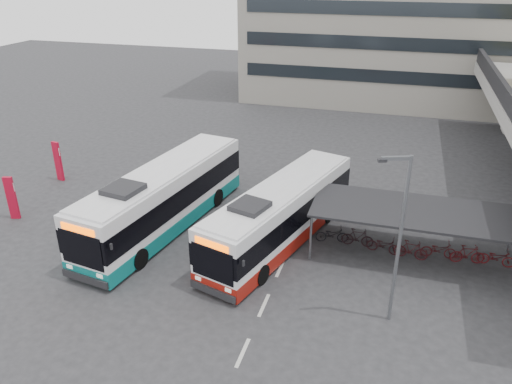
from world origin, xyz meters
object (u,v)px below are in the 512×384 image
(pedestrian, at_px, (182,205))
(bus_teal, at_px, (164,198))
(lamp_post, at_px, (398,232))
(bus_main, at_px, (281,215))

(pedestrian, bearing_deg, bus_teal, 154.32)
(pedestrian, bearing_deg, lamp_post, -115.09)
(pedestrian, distance_m, lamp_post, 13.47)
(bus_main, xyz_separation_m, lamp_post, (5.75, -4.85, 2.54))
(lamp_post, bearing_deg, pedestrian, 133.66)
(pedestrian, bearing_deg, bus_main, -97.55)
(pedestrian, height_order, lamp_post, lamp_post)
(bus_main, height_order, pedestrian, bus_main)
(bus_teal, height_order, pedestrian, bus_teal)
(bus_main, distance_m, pedestrian, 6.10)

